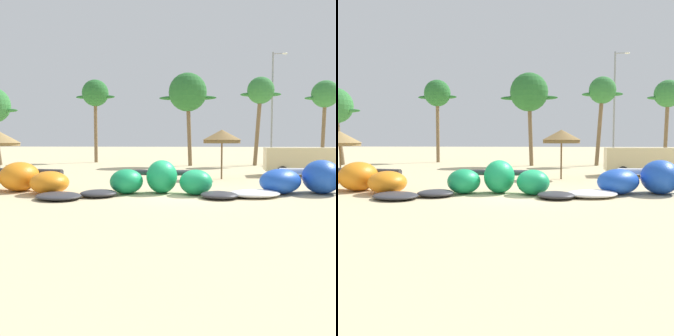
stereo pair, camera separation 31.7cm
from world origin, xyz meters
TOP-DOWN VIEW (x-y plane):
  - ground_plane at (0.00, 0.00)m, footprint 260.00×260.00m
  - kite_far_left at (-7.40, 0.22)m, footprint 8.19×4.48m
  - kite_left at (-0.84, 0.24)m, footprint 6.76×3.06m
  - kite_left_of_center at (6.05, 0.68)m, footprint 8.32×4.22m
  - beach_umbrella_middle at (2.09, 6.93)m, footprint 2.30×2.30m
  - parked_car_second at (7.60, 9.51)m, footprint 5.39×2.51m
  - palm_left at (-10.30, 23.42)m, footprint 4.19×2.79m
  - palm_left_of_gap at (-0.39, 18.86)m, footprint 5.23×3.49m
  - palm_center_left at (6.26, 19.73)m, footprint 3.70×2.47m
  - palm_center_right at (13.11, 23.18)m, footprint 4.03×2.68m
  - lamppost_west at (7.94, 22.57)m, footprint 1.50×0.24m

SIDE VIEW (x-z plane):
  - ground_plane at x=0.00m, z-range 0.00..0.00m
  - kite_far_left at x=-7.40m, z-range -0.15..1.18m
  - kite_left at x=-0.84m, z-range -0.17..1.28m
  - kite_left_of_center at x=6.05m, z-range -0.17..1.29m
  - parked_car_second at x=7.60m, z-range 0.17..2.01m
  - beach_umbrella_middle at x=2.09m, z-range 1.07..4.02m
  - lamppost_west at x=7.94m, z-range 0.52..11.51m
  - palm_left_of_gap at x=-0.39m, z-range 2.41..10.87m
  - palm_center_left at x=6.26m, z-range 2.64..10.78m
  - palm_center_right at x=13.11m, z-range 2.63..10.92m
  - palm_left at x=-10.30m, z-range 2.80..11.53m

